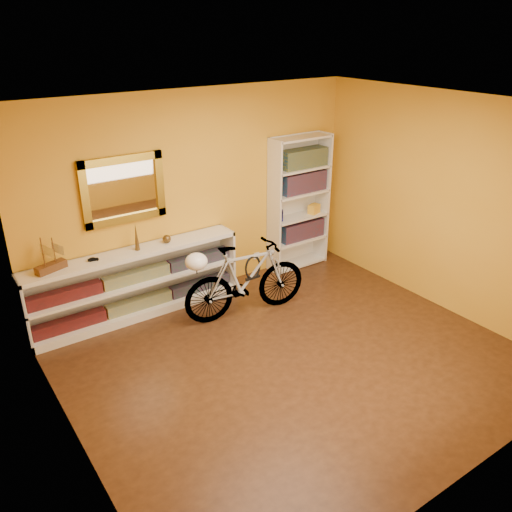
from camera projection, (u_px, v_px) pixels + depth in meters
floor at (293, 360)px, 5.59m from camera, size 4.50×4.00×0.01m
ceiling at (302, 108)px, 4.52m from camera, size 4.50×4.00×0.01m
back_wall at (197, 195)px, 6.55m from camera, size 4.50×0.01×2.60m
left_wall at (60, 316)px, 3.88m from camera, size 0.01×4.00×2.60m
right_wall at (445, 205)px, 6.22m from camera, size 0.01×4.00×2.60m
gilt_mirror at (123, 190)px, 5.93m from camera, size 0.98×0.06×0.78m
wall_socket at (256, 256)px, 7.44m from camera, size 0.09×0.02×0.09m
console_unit at (136, 284)px, 6.27m from camera, size 2.60×0.35×0.85m
cd_row_lower at (139, 303)px, 6.36m from camera, size 2.50×0.13×0.14m
cd_row_upper at (136, 276)px, 6.21m from camera, size 2.50×0.13×0.14m
model_ship at (49, 254)px, 5.53m from camera, size 0.36×0.23×0.40m
toy_car at (93, 261)px, 5.85m from camera, size 0.00×0.00×0.00m
bronze_ornament at (136, 237)px, 6.05m from camera, size 0.06×0.06×0.33m
decorative_orb at (167, 239)px, 6.30m from camera, size 0.10×0.10×0.10m
bookcase at (299, 203)px, 7.37m from camera, size 0.90×0.30×1.90m
book_row_a at (301, 229)px, 7.56m from camera, size 0.70×0.22×0.26m
book_row_b at (303, 182)px, 7.27m from camera, size 0.70×0.22×0.28m
book_row_c at (303, 158)px, 7.13m from camera, size 0.70×0.22×0.25m
travel_mug at (281, 215)px, 7.22m from camera, size 0.07×0.07×0.16m
red_tin at (288, 163)px, 7.04m from camera, size 0.16×0.16×0.18m
yellow_bag at (314, 209)px, 7.52m from camera, size 0.19×0.16×0.13m
bicycle at (246, 279)px, 6.27m from camera, size 0.66×1.64×0.94m
helmet at (196, 262)px, 5.88m from camera, size 0.26×0.25×0.20m
u_lock at (253, 267)px, 6.25m from camera, size 0.22×0.02×0.22m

